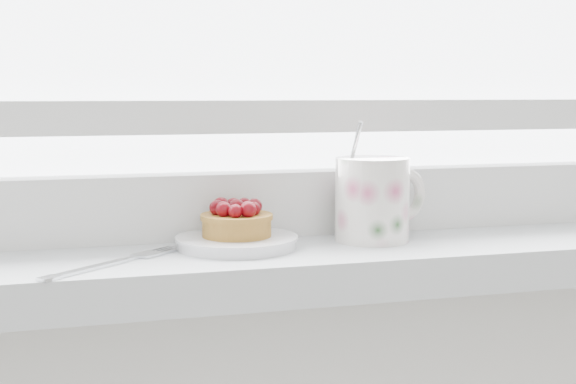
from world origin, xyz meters
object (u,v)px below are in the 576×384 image
object	(u,v)px
raspberry_tart	(237,220)
fork	(114,262)
saucer	(237,242)
floral_mug	(374,197)

from	to	relation	value
raspberry_tart	fork	xyz separation A→B (m)	(-0.12, -0.04, -0.03)
raspberry_tart	fork	world-z (taller)	raspberry_tart
saucer	raspberry_tart	xyz separation A→B (m)	(-0.00, 0.00, 0.02)
floral_mug	raspberry_tart	bearing A→B (deg)	-179.79
saucer	floral_mug	xyz separation A→B (m)	(0.15, 0.00, 0.04)
raspberry_tart	saucer	bearing A→B (deg)	-5.29
saucer	floral_mug	bearing A→B (deg)	0.21
raspberry_tart	floral_mug	xyz separation A→B (m)	(0.15, 0.00, 0.02)
raspberry_tart	fork	size ratio (longest dim) A/B	0.53
fork	raspberry_tart	bearing A→B (deg)	19.53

